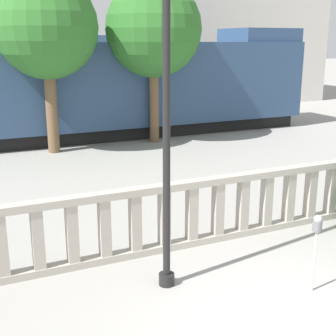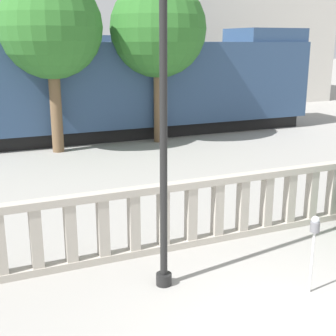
# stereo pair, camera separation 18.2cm
# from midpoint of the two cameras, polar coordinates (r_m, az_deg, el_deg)

# --- Properties ---
(balustrade) EXTENTS (17.46, 0.24, 1.36)m
(balustrade) POSITION_cam_midpoint_polar(r_m,az_deg,el_deg) (9.32, 2.35, -5.55)
(balustrade) COLOR #ADA599
(balustrade) RESTS_ON ground
(parking_meter) EXTENTS (0.15, 0.15, 1.33)m
(parking_meter) POSITION_cam_midpoint_polar(r_m,az_deg,el_deg) (7.87, 17.04, -7.45)
(parking_meter) COLOR silver
(parking_meter) RESTS_ON ground
(train_near) EXTENTS (24.94, 2.97, 4.54)m
(train_near) POSITION_cam_midpoint_polar(r_m,az_deg,el_deg) (19.32, -17.07, 8.87)
(train_near) COLOR black
(train_near) RESTS_ON ground
(building_block) EXTENTS (10.39, 8.35, 10.39)m
(building_block) POSITION_cam_midpoint_polar(r_m,az_deg,el_deg) (34.25, 7.21, 17.18)
(building_block) COLOR beige
(building_block) RESTS_ON ground
(tree_left) EXTENTS (3.72, 3.72, 6.29)m
(tree_left) POSITION_cam_midpoint_polar(r_m,az_deg,el_deg) (18.75, -2.06, 16.54)
(tree_left) COLOR brown
(tree_left) RESTS_ON ground
(tree_right) EXTENTS (3.59, 3.59, 6.24)m
(tree_right) POSITION_cam_midpoint_polar(r_m,az_deg,el_deg) (17.41, -14.92, 16.17)
(tree_right) COLOR brown
(tree_right) RESTS_ON ground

